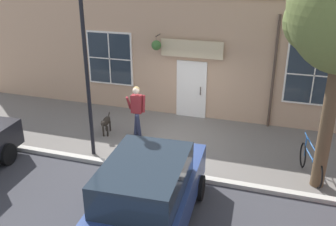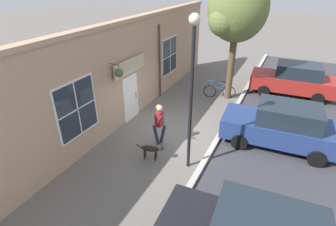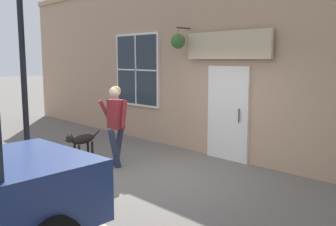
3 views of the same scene
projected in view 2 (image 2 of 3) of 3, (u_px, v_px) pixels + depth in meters
name	position (u px, v px, depth m)	size (l,w,h in m)	color
ground_plane	(172.00, 130.00, 11.41)	(90.00, 90.00, 0.00)	#66605B
curb_and_road	(323.00, 168.00, 9.13)	(10.10, 28.00, 0.12)	#B2ADA3
storefront_facade	(124.00, 73.00, 11.29)	(0.95, 18.00, 4.42)	tan
pedestrian_walking	(159.00, 121.00, 10.04)	(0.52, 0.55, 1.71)	#282D47
dog_on_leash	(152.00, 149.00, 9.42)	(1.07, 0.39, 0.65)	black
street_tree_by_curb	(236.00, 11.00, 12.25)	(2.86, 2.61, 6.15)	brown
leaning_bicycle	(219.00, 91.00, 14.24)	(1.67, 0.52, 1.01)	black
parked_car_mid_block	(282.00, 126.00, 10.01)	(4.40, 2.13, 1.75)	navy
parked_car_far_end	(293.00, 79.00, 14.38)	(4.40, 2.13, 1.75)	maroon
street_lamp	(192.00, 77.00, 7.73)	(0.32, 0.32, 5.11)	black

